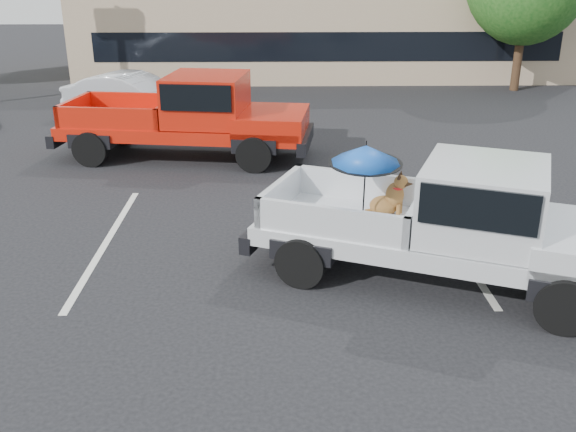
# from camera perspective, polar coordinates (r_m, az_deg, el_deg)

# --- Properties ---
(ground) EXTENTS (90.00, 90.00, 0.00)m
(ground) POSITION_cam_1_polar(r_m,az_deg,el_deg) (9.34, -0.58, -7.11)
(ground) COLOR black
(ground) RESTS_ON ground
(stripe_left) EXTENTS (0.12, 5.00, 0.01)m
(stripe_left) POSITION_cam_1_polar(r_m,az_deg,el_deg) (11.51, -15.82, -2.20)
(stripe_left) COLOR silver
(stripe_left) RESTS_ON ground
(stripe_right) EXTENTS (0.12, 5.00, 0.01)m
(stripe_right) POSITION_cam_1_polar(r_m,az_deg,el_deg) (11.55, 14.37, -1.97)
(stripe_right) COLOR silver
(stripe_right) RESTS_ON ground
(silver_pickup) EXTENTS (6.01, 3.96, 2.06)m
(silver_pickup) POSITION_cam_1_polar(r_m,az_deg,el_deg) (9.61, 15.42, -0.14)
(silver_pickup) COLOR black
(silver_pickup) RESTS_ON ground
(red_pickup) EXTENTS (6.40, 2.97, 2.03)m
(red_pickup) POSITION_cam_1_polar(r_m,az_deg,el_deg) (15.82, -7.82, 9.05)
(red_pickup) COLOR black
(red_pickup) RESTS_ON ground
(silver_sedan) EXTENTS (4.53, 2.90, 1.41)m
(silver_sedan) POSITION_cam_1_polar(r_m,az_deg,el_deg) (20.28, -13.55, 10.23)
(silver_sedan) COLOR silver
(silver_sedan) RESTS_ON ground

